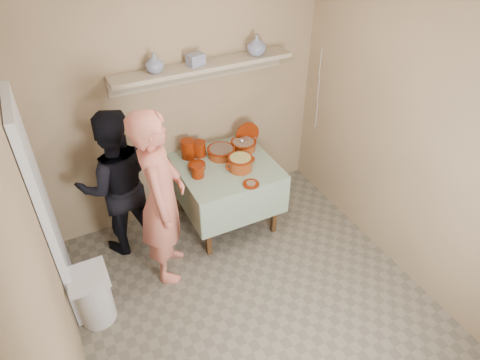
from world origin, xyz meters
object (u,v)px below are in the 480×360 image
person_helper (117,184)px  serving_table (226,174)px  trash_bin (93,296)px  person_cook (162,199)px  cazuela_rice (240,162)px

person_helper → serving_table: person_helper is taller
person_helper → trash_bin: (-0.48, -0.80, -0.49)m
person_cook → serving_table: 0.91m
person_cook → trash_bin: 1.00m
person_cook → person_helper: bearing=50.0°
person_cook → trash_bin: size_ratio=3.12×
serving_table → cazuela_rice: size_ratio=2.95×
person_helper → serving_table: bearing=176.1°
person_cook → person_helper: person_cook is taller
cazuela_rice → person_helper: bearing=166.4°
cazuela_rice → trash_bin: cazuela_rice is taller
person_cook → cazuela_rice: size_ratio=5.29×
person_cook → trash_bin: person_cook is taller
cazuela_rice → serving_table: bearing=124.7°
person_helper → serving_table: (1.08, -0.14, -0.13)m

